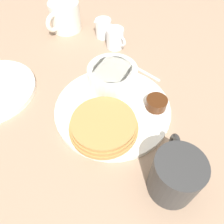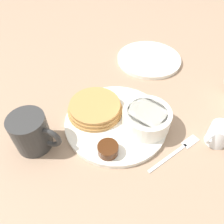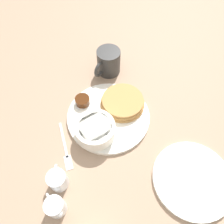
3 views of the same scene
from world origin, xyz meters
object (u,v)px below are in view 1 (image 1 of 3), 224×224
at_px(coffee_mug, 175,175).
at_px(fork, 130,64).
at_px(second_mug, 65,17).
at_px(bowl, 112,76).
at_px(creamer_pitcher_near, 115,38).
at_px(plate, 113,108).
at_px(creamer_pitcher_far, 104,28).

bearing_deg(coffee_mug, fork, 58.89).
xyz_separation_m(coffee_mug, second_mug, (0.14, 0.54, -0.00)).
bearing_deg(bowl, creamer_pitcher_near, 47.13).
bearing_deg(creamer_pitcher_near, plate, -131.93).
xyz_separation_m(plate, fork, (0.14, 0.09, -0.00)).
bearing_deg(bowl, creamer_pitcher_far, 56.59).
xyz_separation_m(bowl, coffee_mug, (-0.08, -0.25, 0.01)).
xyz_separation_m(fork, second_mug, (-0.04, 0.26, 0.04)).
bearing_deg(fork, plate, -146.92).
relative_size(fork, second_mug, 1.27).
height_order(creamer_pitcher_near, second_mug, second_mug).
bearing_deg(creamer_pitcher_near, second_mug, 108.43).
bearing_deg(creamer_pitcher_far, fork, -101.21).
distance_m(coffee_mug, creamer_pitcher_far, 0.48).
bearing_deg(fork, creamer_pitcher_far, 78.79).
bearing_deg(creamer_pitcher_near, fork, -103.65).
bearing_deg(creamer_pitcher_far, bowl, -123.41).
bearing_deg(second_mug, bowl, -100.90).
xyz_separation_m(plate, creamer_pitcher_near, (0.16, 0.18, 0.02)).
xyz_separation_m(plate, bowl, (0.05, 0.06, 0.03)).
relative_size(bowl, coffee_mug, 1.20).
distance_m(coffee_mug, fork, 0.33).
bearing_deg(bowl, plate, -129.79).
distance_m(plate, bowl, 0.08).
relative_size(plate, creamer_pitcher_near, 3.53).
relative_size(creamer_pitcher_near, second_mug, 0.60).
height_order(plate, bowl, bowl).
height_order(plate, creamer_pitcher_far, creamer_pitcher_far).
bearing_deg(creamer_pitcher_far, second_mug, 121.11).
bearing_deg(creamer_pitcher_near, bowl, -132.87).
bearing_deg(plate, bowl, 50.21).
xyz_separation_m(bowl, second_mug, (0.06, 0.29, 0.00)).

